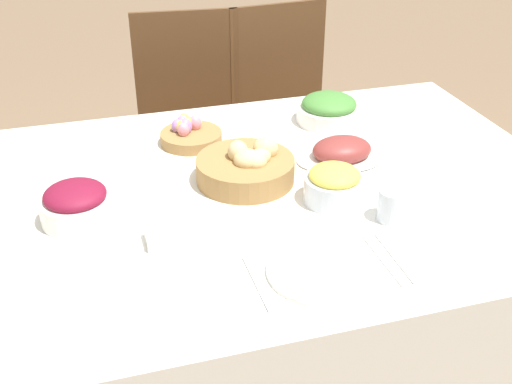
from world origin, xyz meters
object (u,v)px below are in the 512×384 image
Objects in this scene: ham_platter at (342,152)px; butter_dish at (171,235)px; egg_basket at (189,134)px; drinking_cup at (393,205)px; dinner_plate at (322,270)px; knife at (383,260)px; chair_far_right at (288,119)px; green_salad_bowl at (329,109)px; beet_salad_bowl at (76,204)px; pineapple_bowl at (334,185)px; spoon at (395,258)px; bread_basket at (247,167)px; fork at (257,283)px; chair_far_center at (192,130)px.

ham_platter is 2.33× the size of butter_dish.
egg_basket is 1.62× the size of butter_dish.
drinking_cup is 0.54m from butter_dish.
dinner_plate is 0.15m from knife.
chair_far_right is 4.74× the size of green_salad_bowl.
beet_salad_bowl reaches higher than butter_dish.
spoon is (0.04, -0.27, -0.04)m from pineapple_bowl.
spoon is at bearing -63.28° from bread_basket.
green_salad_bowl is (0.46, 0.03, 0.01)m from egg_basket.
pineapple_bowl is at bearing 43.34° from fork.
egg_basket is at bearing 124.53° from drinking_cup.
bread_basket is at bearing 112.93° from knife.
ham_platter is at bearing 50.14° from fork.
dinner_plate is 0.29m from drinking_cup.
ham_platter is at bearing 26.87° from butter_dish.
butter_dish is (-0.67, -1.10, 0.25)m from chair_far_right.
fork is (-0.15, -0.00, -0.00)m from dinner_plate.
drinking_cup is at bearing -55.47° from egg_basket.
bread_basket is at bearing 117.31° from spoon.
egg_basket is at bearing 114.91° from spoon.
pineapple_bowl is at bearing 90.98° from knife.
bread_basket is at bearing 95.86° from dinner_plate.
beet_salad_bowl reaches higher than knife.
egg_basket is 0.78m from knife.
fork is 0.32m from spoon.
knife is 0.03m from spoon.
fork is 0.42m from drinking_cup.
butter_dish is (-0.61, -0.53, -0.03)m from green_salad_bowl.
green_salad_bowl reaches higher than spoon.
beet_salad_bowl is at bearing 143.75° from dinner_plate.
chair_far_center reaches higher than green_salad_bowl.
pineapple_bowl is (0.63, -0.09, 0.00)m from beet_salad_bowl.
fork is at bearing 179.41° from knife.
egg_basket is 2.28× the size of drinking_cup.
dinner_plate is at bearing -36.25° from beet_salad_bowl.
ham_platter is at bearing 9.28° from beet_salad_bowl.
chair_far_right is 5.27× the size of egg_basket.
chair_far_center is 0.92m from bread_basket.
chair_far_center is 5.05× the size of knife.
chair_far_center is at bearing 76.73° from butter_dish.
chair_far_center is 1.09m from pineapple_bowl.
pineapple_bowl is at bearing -108.34° from chair_far_right.
beet_salad_bowl reaches higher than egg_basket.
butter_dish reaches higher than dinner_plate.
bread_basket is at bearing -171.32° from ham_platter.
butter_dish is (-0.53, 0.06, -0.02)m from drinking_cup.
knife is (0.29, -0.72, -0.03)m from egg_basket.
spoon is at bearing -28.40° from beet_salad_bowl.
chair_far_right reaches higher than pineapple_bowl.
chair_far_center reaches higher than knife.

